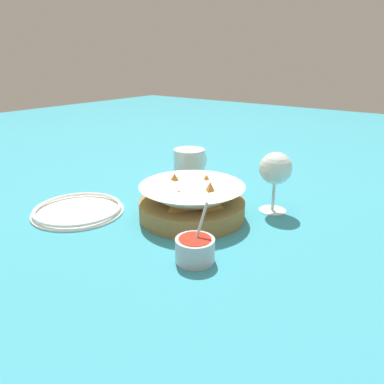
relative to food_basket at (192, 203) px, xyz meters
The scene contains 6 objects.
ground_plane 0.05m from the food_basket, 121.96° to the right, with size 4.00×4.00×0.00m, color teal.
food_basket is the anchor object (origin of this frame).
sauce_cup 0.19m from the food_basket, 141.44° to the right, with size 0.07×0.07×0.10m.
wine_glass 0.20m from the food_basket, 41.49° to the right, with size 0.07×0.07×0.14m.
beer_mug 0.24m from the food_basket, 38.99° to the left, with size 0.13×0.09×0.10m.
side_plate 0.27m from the food_basket, 122.14° to the left, with size 0.21×0.21×0.01m.
Camera 1 is at (-0.60, -0.44, 0.34)m, focal length 35.00 mm.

